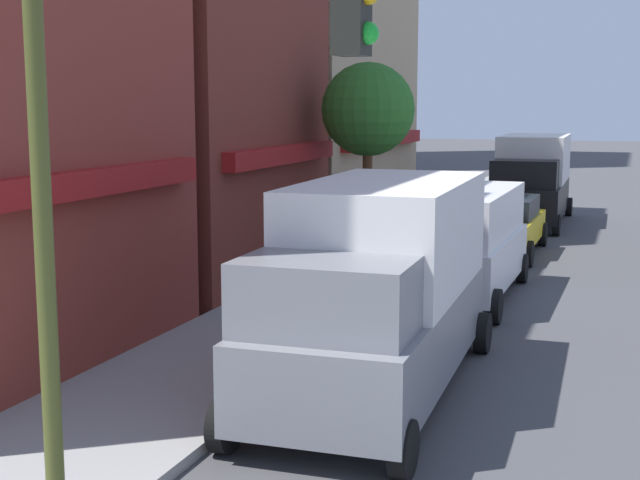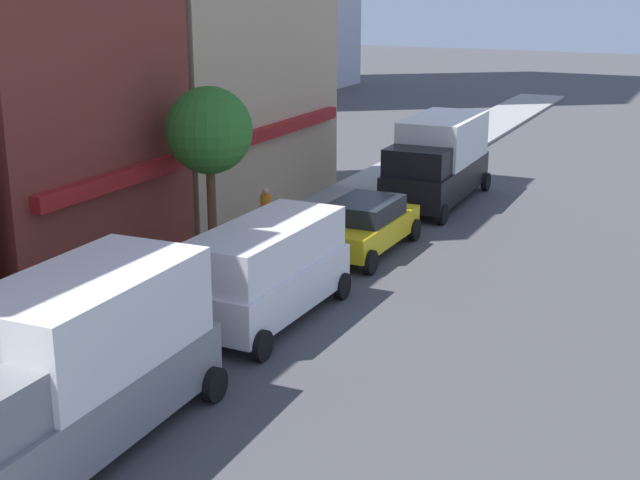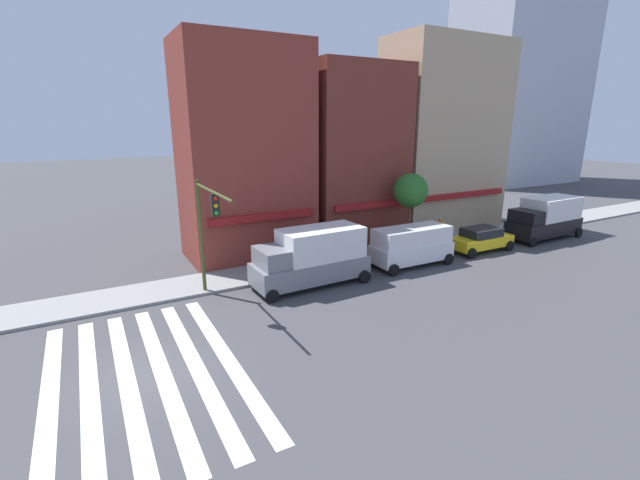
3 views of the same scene
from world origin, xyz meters
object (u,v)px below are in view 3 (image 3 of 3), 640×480
at_px(traffic_signal, 207,221).
at_px(van_white, 412,245).
at_px(box_truck_grey, 312,256).
at_px(street_tree, 411,191).
at_px(pedestrian_orange_vest, 440,229).
at_px(box_truck_black, 546,217).
at_px(sedan_yellow, 481,239).

bearing_deg(traffic_signal, van_white, -1.67).
height_order(box_truck_grey, street_tree, street_tree).
bearing_deg(street_tree, box_truck_grey, -162.48).
xyz_separation_m(pedestrian_orange_vest, street_tree, (-2.79, 0.09, 2.90)).
height_order(box_truck_grey, box_truck_black, same).
relative_size(box_truck_grey, street_tree, 1.25).
bearing_deg(van_white, sedan_yellow, 0.83).
height_order(traffic_signal, box_truck_black, traffic_signal).
relative_size(traffic_signal, box_truck_grey, 0.92).
xyz_separation_m(traffic_signal, sedan_yellow, (17.98, -0.35, -3.15)).
xyz_separation_m(traffic_signal, pedestrian_orange_vest, (16.91, 2.36, -2.92)).
xyz_separation_m(traffic_signal, street_tree, (14.12, 2.45, -0.02)).
relative_size(van_white, street_tree, 1.01).
bearing_deg(box_truck_black, van_white, 178.96).
height_order(sedan_yellow, street_tree, street_tree).
bearing_deg(pedestrian_orange_vest, traffic_signal, -23.90).
xyz_separation_m(van_white, street_tree, (2.13, 2.80, 2.69)).
distance_m(traffic_signal, street_tree, 14.33).
distance_m(box_truck_grey, street_tree, 9.60).
height_order(sedan_yellow, box_truck_black, box_truck_black).
height_order(traffic_signal, pedestrian_orange_vest, traffic_signal).
distance_m(traffic_signal, pedestrian_orange_vest, 17.32).
height_order(van_white, street_tree, street_tree).
xyz_separation_m(van_white, box_truck_black, (12.73, 0.00, 0.30)).
xyz_separation_m(traffic_signal, box_truck_grey, (5.25, -0.35, -2.40)).
bearing_deg(pedestrian_orange_vest, box_truck_black, 129.06).
relative_size(traffic_signal, street_tree, 1.15).
relative_size(box_truck_grey, van_white, 1.24).
bearing_deg(sedan_yellow, box_truck_grey, -179.38).
distance_m(box_truck_black, street_tree, 11.22).
distance_m(box_truck_grey, pedestrian_orange_vest, 11.98).
relative_size(van_white, box_truck_black, 0.81).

